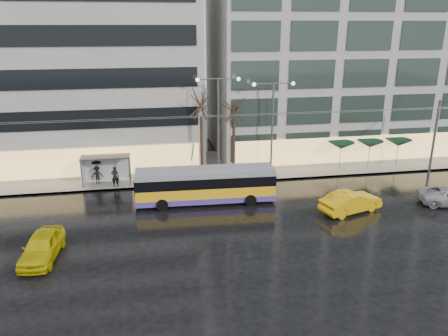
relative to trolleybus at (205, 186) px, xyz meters
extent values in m
plane|color=black|center=(-0.03, -5.09, -1.37)|extent=(140.00, 140.00, 0.00)
cube|color=gray|center=(1.97, 8.91, -1.30)|extent=(80.00, 10.00, 0.15)
cube|color=slate|center=(1.97, 3.96, -1.30)|extent=(80.00, 0.10, 0.15)
cube|color=#9F9D98|center=(-16.03, 13.91, 9.78)|extent=(34.00, 14.00, 22.00)
cube|color=#9F9D98|center=(18.97, 13.91, 11.28)|extent=(32.00, 14.00, 25.00)
cube|color=yellow|center=(0.00, 0.00, -0.42)|extent=(10.93, 2.66, 1.36)
cube|color=#523E9C|center=(0.00, 0.00, -0.88)|extent=(10.96, 2.70, 0.45)
cube|color=black|center=(0.00, 0.00, 0.57)|extent=(10.94, 2.68, 0.81)
cube|color=gray|center=(0.00, 0.00, 1.20)|extent=(10.93, 2.66, 0.45)
cube|color=black|center=(5.45, -0.20, 0.43)|extent=(0.13, 2.08, 1.18)
cube|color=black|center=(-5.45, 0.20, 0.43)|extent=(0.13, 2.08, 1.18)
cylinder|color=black|center=(3.48, 1.00, -0.92)|extent=(0.92, 0.35, 0.90)
cylinder|color=black|center=(3.39, -1.26, -0.92)|extent=(0.92, 0.35, 0.90)
cylinder|color=black|center=(-3.39, 1.26, -0.92)|extent=(0.92, 0.35, 0.90)
cylinder|color=black|center=(-3.47, -1.00, -0.92)|extent=(0.92, 0.35, 0.90)
cylinder|color=#595B60|center=(-0.87, 0.89, 2.51)|extent=(0.18, 3.36, 2.38)
cylinder|color=#595B60|center=(-0.85, 1.34, 2.51)|extent=(0.18, 3.36, 2.38)
cylinder|color=#595B60|center=(21.97, 3.41, 2.13)|extent=(0.24, 0.24, 7.00)
cylinder|color=#595B60|center=(0.97, 0.66, 5.43)|extent=(42.00, 0.04, 0.04)
cylinder|color=#595B60|center=(0.97, 1.16, 5.43)|extent=(42.00, 0.04, 0.04)
cube|color=#595B60|center=(-8.03, 5.41, 1.23)|extent=(4.20, 1.60, 0.12)
cube|color=silver|center=(-8.03, 6.11, -0.02)|extent=(4.00, 0.05, 2.20)
cube|color=white|center=(-10.08, 5.41, -0.02)|extent=(0.10, 1.40, 2.20)
cylinder|color=#595B60|center=(-10.03, 4.71, -0.02)|extent=(0.10, 0.10, 2.40)
cylinder|color=#595B60|center=(-10.03, 6.11, -0.02)|extent=(0.10, 0.10, 2.40)
cylinder|color=#595B60|center=(-6.03, 4.71, -0.02)|extent=(0.10, 0.10, 2.40)
cylinder|color=#595B60|center=(-6.03, 6.11, -0.02)|extent=(0.10, 0.10, 2.40)
cylinder|color=#595B60|center=(1.97, 5.71, 3.28)|extent=(0.18, 0.18, 9.00)
cylinder|color=#595B60|center=(1.07, 5.71, 7.68)|extent=(1.80, 0.10, 0.10)
cylinder|color=#595B60|center=(2.87, 5.71, 7.68)|extent=(1.80, 0.10, 0.10)
sphere|color=#FFF2CC|center=(0.17, 5.71, 7.63)|extent=(0.36, 0.36, 0.36)
sphere|color=#FFF2CC|center=(3.77, 5.71, 7.63)|extent=(0.36, 0.36, 0.36)
cylinder|color=#595B60|center=(6.97, 5.71, 3.03)|extent=(0.18, 0.18, 8.50)
cylinder|color=#595B60|center=(6.07, 5.71, 7.18)|extent=(1.80, 0.10, 0.10)
cylinder|color=#595B60|center=(7.87, 5.71, 7.18)|extent=(1.80, 0.10, 0.10)
sphere|color=#FFF2CC|center=(5.17, 5.71, 7.13)|extent=(0.36, 0.36, 0.36)
sphere|color=#FFF2CC|center=(8.77, 5.71, 7.13)|extent=(0.36, 0.36, 0.36)
cylinder|color=black|center=(0.47, 5.91, 1.58)|extent=(0.28, 0.28, 5.60)
cylinder|color=black|center=(3.47, 6.11, 1.23)|extent=(0.28, 0.28, 4.90)
cylinder|color=#595B60|center=(13.97, 5.91, -0.12)|extent=(0.06, 0.06, 2.20)
cone|color=#0D321D|center=(13.97, 5.91, 1.08)|extent=(2.50, 2.50, 0.70)
cylinder|color=#595B60|center=(16.97, 5.91, -0.12)|extent=(0.06, 0.06, 2.20)
cone|color=#0D321D|center=(16.97, 5.91, 1.08)|extent=(2.50, 2.50, 0.70)
cylinder|color=#595B60|center=(19.97, 5.91, -0.12)|extent=(0.06, 0.06, 2.20)
cone|color=#0D321D|center=(19.97, 5.91, 1.08)|extent=(2.50, 2.50, 0.70)
imported|color=#CEBD0A|center=(-10.92, -6.97, -0.58)|extent=(2.30, 4.82, 1.59)
imported|color=yellow|center=(10.57, -3.70, -0.56)|extent=(5.24, 3.15, 1.63)
imported|color=black|center=(-7.26, 4.42, -0.30)|extent=(0.72, 0.52, 1.85)
imported|color=#EE4F6F|center=(-7.26, 4.42, 0.53)|extent=(1.06, 1.08, 0.88)
imported|color=black|center=(-4.59, 4.44, -0.42)|extent=(0.99, 0.92, 1.62)
imported|color=black|center=(-8.87, 5.59, -0.42)|extent=(1.08, 0.68, 1.60)
imported|color=black|center=(-8.87, 5.59, 0.53)|extent=(0.88, 0.88, 0.72)
camera|label=1|loc=(-4.09, -32.04, 12.28)|focal=35.00mm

